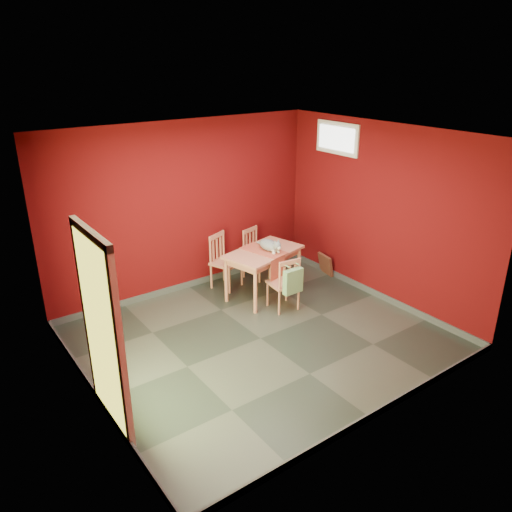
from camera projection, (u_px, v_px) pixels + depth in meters
ground at (261, 338)px, 6.76m from camera, size 4.50×4.50×0.00m
room_shell at (261, 335)px, 6.74m from camera, size 4.50×4.50×4.50m
doorway at (101, 327)px, 4.83m from camera, size 0.06×1.01×2.13m
window at (337, 138)px, 7.84m from camera, size 0.05×0.90×0.50m
outlet_plate at (266, 249)px, 9.01m from camera, size 0.08×0.02×0.12m
dining_table at (264, 256)px, 7.74m from camera, size 1.35×0.98×0.76m
table_runner at (268, 256)px, 7.64m from camera, size 0.51×0.79×0.36m
chair_far_left at (224, 260)px, 8.12m from camera, size 0.55×0.55×0.90m
chair_far_right at (256, 253)px, 8.50m from camera, size 0.49×0.49×0.85m
chair_near at (285, 283)px, 7.39m from camera, size 0.44×0.44×0.84m
tote_bag at (293, 281)px, 7.19m from camera, size 0.31×0.19×0.43m
cat at (269, 243)px, 7.69m from camera, size 0.46×0.52×0.23m
picture_frame at (326, 264)px, 8.68m from camera, size 0.18×0.37×0.36m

